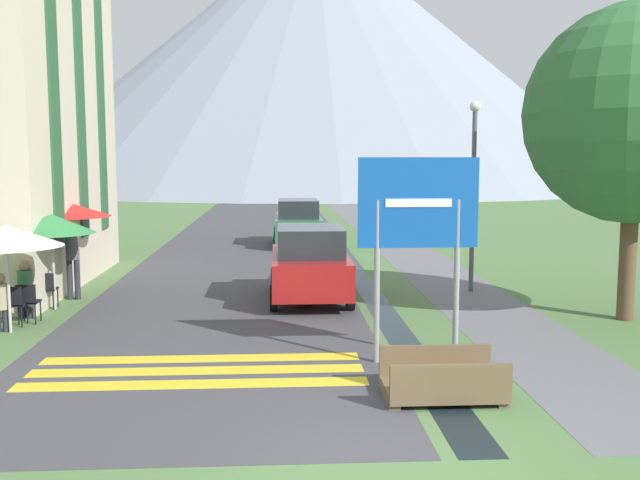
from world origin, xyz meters
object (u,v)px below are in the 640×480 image
at_px(tree_by_path, 635,115).
at_px(cafe_chair_near_left, 14,302).
at_px(cafe_chair_far_right, 51,276).
at_px(cafe_chair_near_right, 28,300).
at_px(road_sign, 418,224).
at_px(streetlamp, 473,179).
at_px(cafe_chair_middle, 46,287).
at_px(person_seated_near, 0,299).
at_px(parked_car_far, 298,222).
at_px(cafe_umbrella_front_white, 6,236).
at_px(footbridge, 442,383).
at_px(parked_car_near, 310,264).
at_px(person_standing_terrace, 73,257).
at_px(cafe_umbrella_rear_red, 65,209).
at_px(cafe_umbrella_middle_green, 52,224).
at_px(person_seated_far, 25,287).

bearing_deg(tree_by_path, cafe_chair_near_left, 179.49).
relative_size(cafe_chair_far_right, cafe_chair_near_right, 1.00).
bearing_deg(road_sign, streetlamp, 66.99).
bearing_deg(cafe_chair_middle, person_seated_near, -75.19).
distance_m(cafe_chair_middle, cafe_chair_near_left, 1.71).
xyz_separation_m(parked_car_far, cafe_umbrella_front_white, (-6.13, -13.77, 1.03)).
bearing_deg(cafe_chair_near_right, person_seated_near, -134.11).
bearing_deg(cafe_umbrella_front_white, cafe_chair_far_right, 95.11).
bearing_deg(cafe_chair_middle, footbridge, -19.87).
height_order(road_sign, parked_car_near, road_sign).
xyz_separation_m(road_sign, person_standing_terrace, (-7.36, 5.81, -1.33)).
height_order(cafe_chair_middle, cafe_chair_near_right, same).
height_order(cafe_umbrella_rear_red, streetlamp, streetlamp).
height_order(parked_car_far, cafe_umbrella_middle_green, cafe_umbrella_middle_green).
bearing_deg(cafe_chair_far_right, parked_car_near, 5.64).
height_order(footbridge, cafe_chair_near_right, cafe_chair_near_right).
xyz_separation_m(cafe_umbrella_front_white, streetlamp, (10.35, 3.77, 0.98)).
bearing_deg(cafe_umbrella_front_white, person_seated_far, 95.78).
bearing_deg(cafe_chair_far_right, streetlamp, 13.59).
distance_m(cafe_umbrella_middle_green, streetlamp, 10.31).
bearing_deg(person_standing_terrace, road_sign, -38.29).
distance_m(road_sign, cafe_umbrella_front_white, 8.09).
relative_size(cafe_chair_middle, person_standing_terrace, 0.48).
bearing_deg(parked_car_far, cafe_umbrella_middle_green, -117.10).
distance_m(parked_car_near, cafe_chair_middle, 6.14).
relative_size(footbridge, cafe_umbrella_rear_red, 0.73).
relative_size(cafe_chair_near_left, cafe_umbrella_front_white, 0.39).
height_order(road_sign, footbridge, road_sign).
height_order(cafe_chair_far_right, person_seated_far, person_seated_far).
bearing_deg(cafe_chair_near_left, tree_by_path, -16.17).
height_order(cafe_chair_near_right, person_seated_near, person_seated_near).
xyz_separation_m(cafe_chair_near_right, person_standing_terrace, (0.22, 2.56, 0.53)).
relative_size(person_standing_terrace, tree_by_path, 0.27).
distance_m(road_sign, streetlamp, 6.84).
bearing_deg(cafe_umbrella_middle_green, cafe_chair_middle, 174.64).
bearing_deg(cafe_chair_middle, cafe_chair_near_left, -73.21).
relative_size(cafe_chair_middle, streetlamp, 0.17).
xyz_separation_m(parked_car_near, cafe_chair_near_left, (-6.20, -2.34, -0.40)).
distance_m(parked_car_far, cafe_umbrella_front_white, 15.11).
relative_size(road_sign, cafe_chair_middle, 4.09).
height_order(parked_car_near, streetlamp, streetlamp).
distance_m(cafe_chair_far_right, tree_by_path, 14.08).
distance_m(cafe_umbrella_front_white, person_seated_near, 1.30).
xyz_separation_m(cafe_chair_near_left, person_seated_far, (-0.04, 0.78, 0.18)).
height_order(cafe_chair_far_right, cafe_umbrella_middle_green, cafe_umbrella_middle_green).
xyz_separation_m(footbridge, cafe_chair_near_left, (-7.80, 4.85, 0.29)).
bearing_deg(cafe_chair_far_right, footbridge, -31.82).
height_order(cafe_chair_near_right, person_seated_far, person_seated_far).
bearing_deg(person_seated_far, cafe_chair_near_left, -87.30).
xyz_separation_m(cafe_chair_near_left, person_standing_terrace, (0.42, 2.80, 0.53)).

